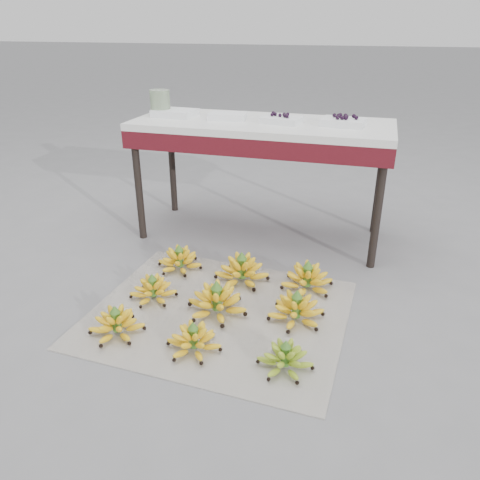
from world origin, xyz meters
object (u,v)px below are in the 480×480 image
(newspaper_mat, at_px, (219,313))
(bunch_back_right, at_px, (307,279))
(bunch_front_center, at_px, (194,340))
(bunch_back_left, at_px, (180,260))
(bunch_mid_right, at_px, (296,310))
(tray_right, at_px, (282,119))
(bunch_mid_center, at_px, (217,302))
(bunch_back_center, at_px, (242,271))
(bunch_front_right, at_px, (285,359))
(bunch_front_left, at_px, (117,324))
(tray_far_right, at_px, (343,122))
(tray_left, at_px, (228,116))
(vendor_table, at_px, (262,135))
(bunch_mid_left, at_px, (153,290))
(glass_jar, at_px, (160,103))
(tray_far_left, at_px, (175,113))

(newspaper_mat, height_order, bunch_back_right, bunch_back_right)
(bunch_front_center, relative_size, bunch_back_left, 0.75)
(bunch_mid_right, relative_size, tray_right, 1.40)
(bunch_mid_center, relative_size, bunch_back_center, 1.18)
(bunch_back_left, bearing_deg, tray_right, 73.00)
(bunch_front_right, bearing_deg, bunch_front_left, 176.40)
(newspaper_mat, distance_m, tray_far_right, 1.36)
(tray_left, xyz_separation_m, tray_far_right, (0.72, -0.00, 0.00))
(bunch_front_left, bearing_deg, bunch_mid_right, 20.58)
(bunch_mid_right, bearing_deg, tray_right, 86.82)
(newspaper_mat, relative_size, tray_left, 4.85)
(bunch_mid_center, height_order, tray_right, tray_right)
(bunch_front_left, height_order, tray_left, tray_left)
(tray_far_right, bearing_deg, bunch_mid_center, -114.89)
(bunch_back_right, relative_size, vendor_table, 0.22)
(bunch_back_center, bearing_deg, newspaper_mat, -88.73)
(bunch_mid_left, distance_m, bunch_mid_center, 0.37)
(tray_far_right, bearing_deg, tray_right, -176.60)
(bunch_mid_center, distance_m, tray_right, 1.23)
(glass_jar, bearing_deg, newspaper_mat, -54.09)
(bunch_back_right, bearing_deg, tray_left, 120.17)
(bunch_front_right, bearing_deg, tray_left, 114.29)
(bunch_mid_right, bearing_deg, newspaper_mat, 166.46)
(bunch_mid_left, relative_size, bunch_mid_right, 0.77)
(bunch_front_center, relative_size, glass_jar, 1.52)
(tray_far_left, distance_m, tray_right, 0.72)
(newspaper_mat, distance_m, vendor_table, 1.21)
(bunch_mid_right, height_order, bunch_back_left, bunch_mid_right)
(tray_left, bearing_deg, glass_jar, -179.64)
(bunch_mid_center, relative_size, tray_far_left, 1.37)
(vendor_table, bearing_deg, tray_far_left, 179.59)
(bunch_front_center, distance_m, bunch_back_left, 0.78)
(bunch_back_right, bearing_deg, bunch_front_right, -103.80)
(newspaper_mat, bearing_deg, bunch_front_center, -92.42)
(bunch_back_left, height_order, bunch_back_center, bunch_back_center)
(bunch_mid_center, distance_m, tray_far_right, 1.33)
(bunch_front_center, distance_m, tray_left, 1.53)
(tray_right, bearing_deg, bunch_front_right, -76.48)
(bunch_front_center, height_order, tray_far_left, tray_far_left)
(bunch_mid_right, bearing_deg, bunch_back_right, 68.45)
(newspaper_mat, bearing_deg, bunch_mid_right, 7.11)
(bunch_back_center, xyz_separation_m, glass_jar, (-0.75, 0.67, 0.79))
(bunch_mid_left, relative_size, bunch_back_right, 0.79)
(bunch_mid_left, relative_size, tray_far_right, 1.00)
(bunch_front_left, height_order, bunch_back_left, bunch_back_left)
(tray_far_right, bearing_deg, tray_far_left, 179.95)
(bunch_front_left, distance_m, bunch_back_left, 0.68)
(newspaper_mat, xyz_separation_m, vendor_table, (-0.04, 1.00, 0.68))
(bunch_front_center, bearing_deg, tray_far_left, 115.84)
(bunch_back_left, bearing_deg, bunch_front_left, -72.53)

